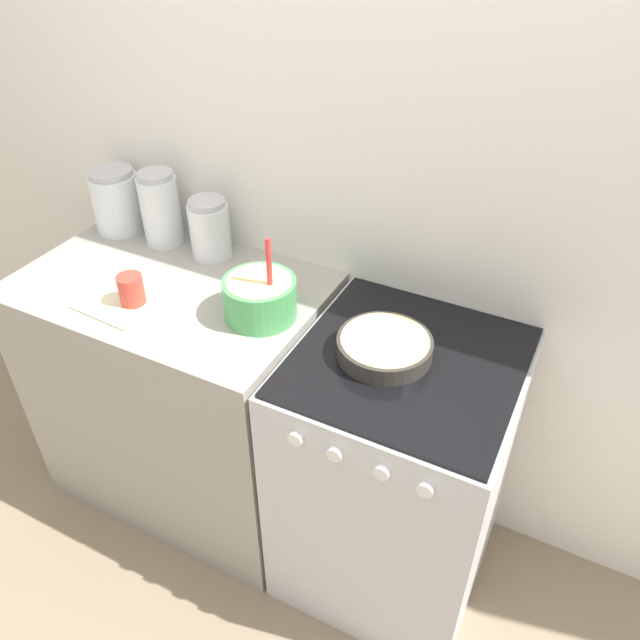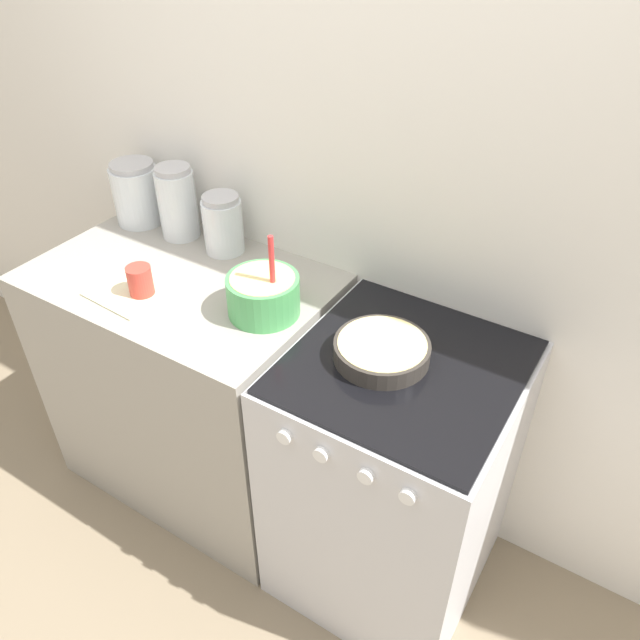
% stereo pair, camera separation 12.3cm
% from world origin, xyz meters
% --- Properties ---
extents(ground_plane, '(12.00, 12.00, 0.00)m').
position_xyz_m(ground_plane, '(0.00, 0.00, 0.00)').
color(ground_plane, gray).
extents(wall_back, '(4.95, 0.05, 2.40)m').
position_xyz_m(wall_back, '(0.00, 0.66, 1.20)').
color(wall_back, white).
rests_on(wall_back, ground_plane).
extents(countertop_cabinet, '(0.98, 0.64, 0.94)m').
position_xyz_m(countertop_cabinet, '(-0.49, 0.32, 0.47)').
color(countertop_cabinet, '#9E998E').
rests_on(countertop_cabinet, ground_plane).
extents(stove, '(0.62, 0.65, 0.94)m').
position_xyz_m(stove, '(0.33, 0.32, 0.47)').
color(stove, silver).
rests_on(stove, ground_plane).
extents(mixing_bowl, '(0.22, 0.22, 0.27)m').
position_xyz_m(mixing_bowl, '(-0.13, 0.31, 1.01)').
color(mixing_bowl, '#4CA559').
rests_on(mixing_bowl, countertop_cabinet).
extents(baking_pan, '(0.26, 0.26, 0.05)m').
position_xyz_m(baking_pan, '(0.26, 0.31, 0.97)').
color(baking_pan, '#38332D').
rests_on(baking_pan, stove).
extents(storage_jar_left, '(0.17, 0.17, 0.23)m').
position_xyz_m(storage_jar_left, '(-0.86, 0.53, 1.04)').
color(storage_jar_left, silver).
rests_on(storage_jar_left, countertop_cabinet).
extents(storage_jar_middle, '(0.13, 0.13, 0.26)m').
position_xyz_m(storage_jar_middle, '(-0.66, 0.53, 1.05)').
color(storage_jar_middle, silver).
rests_on(storage_jar_middle, countertop_cabinet).
extents(storage_jar_right, '(0.13, 0.13, 0.20)m').
position_xyz_m(storage_jar_right, '(-0.46, 0.53, 1.03)').
color(storage_jar_right, silver).
rests_on(storage_jar_right, countertop_cabinet).
extents(tin_can, '(0.08, 0.08, 0.10)m').
position_xyz_m(tin_can, '(-0.51, 0.18, 0.99)').
color(tin_can, '#CC3F33').
rests_on(tin_can, countertop_cabinet).
extents(recipe_page, '(0.25, 0.24, 0.01)m').
position_xyz_m(recipe_page, '(-0.55, 0.18, 0.94)').
color(recipe_page, beige).
rests_on(recipe_page, countertop_cabinet).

